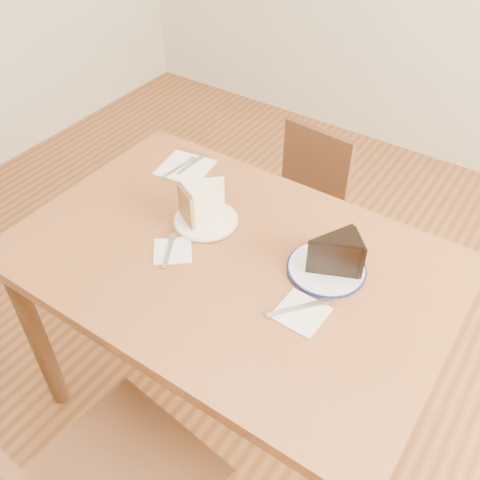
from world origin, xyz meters
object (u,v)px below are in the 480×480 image
(chocolate_cake, at_px, (331,256))
(table, at_px, (231,281))
(carrot_cake, at_px, (206,200))
(chair_far, at_px, (297,210))
(plate_navy, at_px, (326,269))
(plate_cream, at_px, (206,220))

(chocolate_cake, bearing_deg, table, 67.28)
(carrot_cake, bearing_deg, chair_far, 115.55)
(chair_far, bearing_deg, plate_navy, 128.37)
(chair_far, relative_size, plate_cream, 3.95)
(chair_far, distance_m, chocolate_cake, 0.81)
(plate_cream, bearing_deg, table, -28.94)
(chair_far, height_order, plate_cream, plate_cream)
(table, relative_size, chair_far, 1.67)
(plate_navy, relative_size, carrot_cake, 1.70)
(table, bearing_deg, plate_navy, 22.49)
(table, bearing_deg, carrot_cake, 147.46)
(chocolate_cake, bearing_deg, carrot_cake, 46.30)
(table, xyz_separation_m, chocolate_cake, (0.25, 0.09, 0.16))
(plate_cream, xyz_separation_m, carrot_cake, (-0.01, 0.02, 0.06))
(chair_far, bearing_deg, chocolate_cake, 128.66)
(plate_cream, height_order, carrot_cake, carrot_cake)
(table, xyz_separation_m, plate_cream, (-0.14, 0.08, 0.10))
(plate_navy, bearing_deg, chocolate_cake, -35.99)
(plate_cream, distance_m, carrot_cake, 0.06)
(plate_cream, height_order, chocolate_cake, chocolate_cake)
(table, height_order, carrot_cake, carrot_cake)
(chair_far, bearing_deg, carrot_cake, 93.13)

